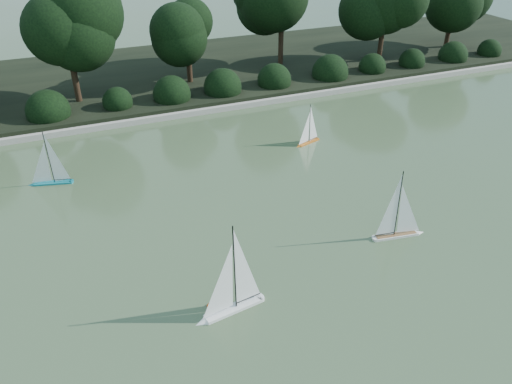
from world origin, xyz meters
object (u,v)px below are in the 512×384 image
sailboat_white_a (228,299)px  race_buoy (211,306)px  sailboat_teal (48,175)px  sailboat_white_b (401,226)px  sailboat_orange (307,137)px

sailboat_white_a → race_buoy: (-0.25, 0.25, -0.29)m
race_buoy → sailboat_white_a: bearing=-44.2°
sailboat_teal → race_buoy: (2.41, -5.70, -0.24)m
sailboat_white_b → sailboat_teal: 8.59m
sailboat_orange → sailboat_white_a: bearing=-128.7°
sailboat_white_a → sailboat_teal: (-2.66, 5.95, -0.05)m
sailboat_orange → sailboat_teal: size_ratio=0.81×
sailboat_white_a → sailboat_orange: 7.10m
sailboat_white_b → sailboat_orange: sailboat_white_b is taller
sailboat_white_b → sailboat_orange: 4.83m
sailboat_white_a → sailboat_orange: size_ratio=1.49×
sailboat_orange → sailboat_teal: 7.11m
sailboat_white_b → sailboat_teal: sailboat_white_b is taller
sailboat_teal → race_buoy: sailboat_teal is taller
sailboat_orange → race_buoy: bearing=-131.5°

